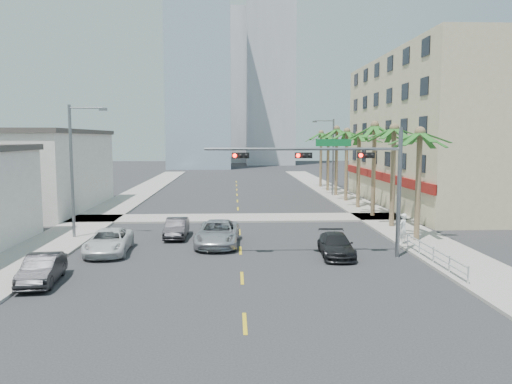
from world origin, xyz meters
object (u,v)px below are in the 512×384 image
(car_parked_mid, at_px, (42,269))
(car_lane_right, at_px, (336,245))
(traffic_signal_mast, at_px, (344,169))
(pedestrian, at_px, (403,228))
(car_lane_center, at_px, (218,233))
(car_parked_far, at_px, (109,242))
(car_lane_left, at_px, (177,228))

(car_parked_mid, xyz_separation_m, car_lane_right, (14.90, 4.75, -0.03))
(traffic_signal_mast, height_order, pedestrian, traffic_signal_mast)
(car_parked_mid, xyz_separation_m, car_lane_center, (7.98, 8.02, 0.11))
(traffic_signal_mast, bearing_deg, car_parked_far, 172.94)
(car_lane_right, relative_size, pedestrian, 2.32)
(traffic_signal_mast, height_order, car_lane_right, traffic_signal_mast)
(car_parked_far, height_order, car_lane_center, car_lane_center)
(car_parked_mid, distance_m, car_lane_left, 11.80)
(car_lane_right, bearing_deg, car_lane_center, 157.77)
(pedestrian, bearing_deg, car_lane_center, -44.42)
(car_parked_far, bearing_deg, car_lane_center, 13.46)
(car_lane_center, bearing_deg, pedestrian, -0.37)
(car_parked_far, bearing_deg, pedestrian, 0.75)
(car_lane_left, distance_m, car_lane_center, 3.91)
(traffic_signal_mast, height_order, car_lane_center, traffic_signal_mast)
(car_parked_mid, bearing_deg, car_parked_far, 69.28)
(traffic_signal_mast, xyz_separation_m, car_lane_right, (-0.28, 0.34, -4.42))
(car_lane_left, relative_size, car_lane_center, 0.72)
(car_lane_left, height_order, pedestrian, pedestrian)
(car_lane_center, bearing_deg, car_parked_mid, -132.10)
(car_parked_far, bearing_deg, car_parked_mid, -108.01)
(traffic_signal_mast, bearing_deg, car_lane_left, 148.34)
(traffic_signal_mast, height_order, car_parked_far, traffic_signal_mast)
(car_lane_right, distance_m, pedestrian, 5.49)
(car_parked_mid, bearing_deg, traffic_signal_mast, 10.20)
(traffic_signal_mast, xyz_separation_m, car_lane_center, (-7.21, 3.60, -4.28))
(car_lane_center, xyz_separation_m, pedestrian, (11.72, -0.64, 0.33))
(car_parked_mid, height_order, car_parked_far, car_parked_far)
(car_parked_far, xyz_separation_m, car_lane_center, (6.38, 1.92, 0.08))
(car_parked_mid, bearing_deg, car_lane_left, 58.47)
(car_lane_right, bearing_deg, car_lane_left, 152.03)
(car_lane_left, bearing_deg, car_parked_mid, -115.46)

